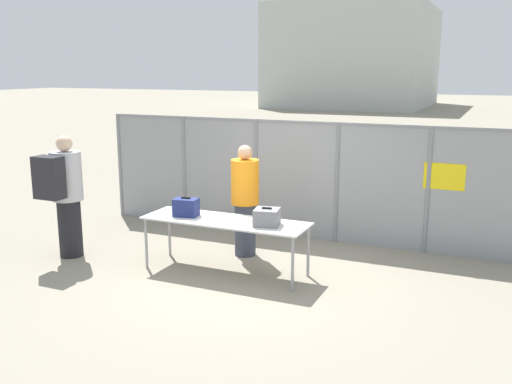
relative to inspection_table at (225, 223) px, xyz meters
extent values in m
plane|color=gray|center=(0.29, -0.05, -0.71)|extent=(120.00, 120.00, 0.00)
cylinder|color=gray|center=(-3.29, 2.03, 0.28)|extent=(0.07, 0.07, 1.97)
cylinder|color=gray|center=(-1.86, 2.03, 0.28)|extent=(0.07, 0.07, 1.97)
cylinder|color=gray|center=(-0.43, 2.03, 0.28)|extent=(0.07, 0.07, 1.97)
cylinder|color=gray|center=(1.00, 2.03, 0.28)|extent=(0.07, 0.07, 1.97)
cylinder|color=gray|center=(2.43, 2.03, 0.28)|extent=(0.07, 0.07, 1.97)
cube|color=gray|center=(0.29, 2.03, 0.28)|extent=(7.16, 0.01, 1.97)
cube|color=gray|center=(0.29, 2.03, 1.23)|extent=(7.16, 0.04, 0.04)
cube|color=yellow|center=(2.66, 2.02, 0.52)|extent=(0.60, 0.01, 0.40)
cube|color=silver|center=(0.00, 0.00, 0.04)|extent=(2.35, 0.73, 0.02)
cylinder|color=#99999E|center=(-1.11, -0.31, -0.34)|extent=(0.04, 0.04, 0.73)
cylinder|color=#99999E|center=(1.11, -0.31, -0.34)|extent=(0.04, 0.04, 0.73)
cylinder|color=#99999E|center=(-1.11, 0.31, -0.34)|extent=(0.04, 0.04, 0.73)
cylinder|color=#99999E|center=(1.11, 0.31, -0.34)|extent=(0.04, 0.04, 0.73)
cube|color=navy|center=(-0.60, -0.03, 0.18)|extent=(0.37, 0.27, 0.25)
cube|color=black|center=(-0.60, -0.03, 0.31)|extent=(0.14, 0.04, 0.02)
cube|color=slate|center=(0.63, -0.02, 0.16)|extent=(0.38, 0.37, 0.22)
cube|color=black|center=(0.63, -0.02, 0.28)|extent=(0.13, 0.05, 0.02)
cylinder|color=black|center=(-2.48, -0.32, -0.27)|extent=(0.35, 0.35, 0.88)
cylinder|color=#B2B2B7|center=(-2.48, -0.32, 0.54)|extent=(0.46, 0.46, 0.73)
sphere|color=beige|center=(-2.48, -0.32, 1.02)|extent=(0.24, 0.24, 0.24)
cube|color=#232328|center=(-2.48, -0.68, 0.57)|extent=(0.41, 0.25, 0.61)
cylinder|color=#383D4C|center=(-0.07, 0.80, -0.30)|extent=(0.32, 0.32, 0.81)
cylinder|color=orange|center=(-0.07, 0.80, 0.44)|extent=(0.42, 0.42, 0.67)
sphere|color=tan|center=(-0.07, 0.80, 0.88)|extent=(0.22, 0.22, 0.22)
cube|color=#B2B2B7|center=(2.31, 3.37, -0.31)|extent=(3.35, 1.22, 0.48)
sphere|color=black|center=(1.72, 2.70, -0.41)|extent=(0.59, 0.59, 0.59)
sphere|color=black|center=(1.72, 4.05, -0.41)|extent=(0.59, 0.59, 0.59)
cylinder|color=#59595B|center=(0.04, 3.37, -0.50)|extent=(1.17, 0.06, 0.06)
cube|color=#B2B7B2|center=(-7.63, 36.95, 2.95)|extent=(10.79, 12.50, 7.31)
camera|label=1|loc=(3.48, -6.79, 2.10)|focal=40.00mm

